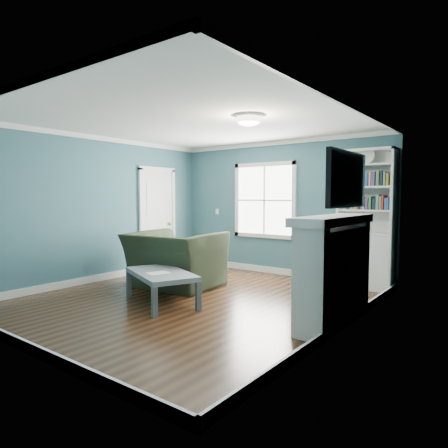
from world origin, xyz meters
The scene contains 13 objects.
floor centered at (0.00, 0.00, 0.00)m, with size 5.00×5.00×0.00m, color black.
room_walls centered at (0.00, 0.00, 1.58)m, with size 5.00×5.00×5.00m.
trim centered at (0.00, 0.00, 1.24)m, with size 4.50×5.00×2.60m.
window centered at (-0.30, 2.49, 1.45)m, with size 1.40×0.06×1.50m.
bookshelf centered at (1.77, 2.30, 0.92)m, with size 0.90×0.35×2.31m.
fireplace centered at (2.08, 0.20, 0.64)m, with size 0.44×1.58×1.30m.
tv centered at (2.20, 0.20, 1.72)m, with size 0.06×1.10×0.65m, color black.
door centered at (-2.22, 1.40, 1.07)m, with size 0.12×0.98×2.17m.
ceiling_fixture centered at (0.90, 0.10, 2.55)m, with size 0.38×0.38×0.15m.
light_switch centered at (-1.50, 2.48, 1.20)m, with size 0.08×0.01×0.12m, color white.
recliner centered at (-0.82, 0.47, 0.62)m, with size 1.42×0.92×1.24m, color black.
coffee_table centered at (-0.26, -0.40, 0.40)m, with size 1.42×1.13×0.45m.
paper_sheet centered at (-0.21, -0.50, 0.46)m, with size 0.24×0.30×0.00m, color white.
Camera 1 is at (3.86, -4.36, 1.53)m, focal length 32.00 mm.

